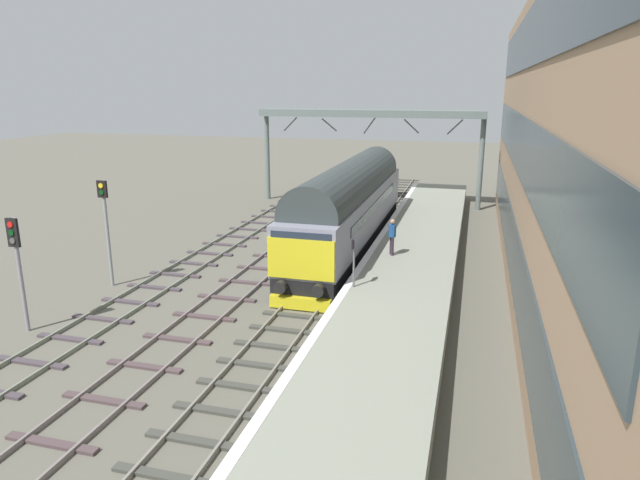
# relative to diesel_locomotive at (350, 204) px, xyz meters

# --- Properties ---
(ground_plane) EXTENTS (140.00, 140.00, 0.00)m
(ground_plane) POSITION_rel_diesel_locomotive_xyz_m (-0.00, -5.36, -2.48)
(ground_plane) COLOR #5F5D51
(ground_plane) RESTS_ON ground
(track_main) EXTENTS (2.50, 60.00, 0.15)m
(track_main) POSITION_rel_diesel_locomotive_xyz_m (-0.00, -5.36, -2.42)
(track_main) COLOR gray
(track_main) RESTS_ON ground
(track_adjacent_west) EXTENTS (2.50, 60.00, 0.15)m
(track_adjacent_west) POSITION_rel_diesel_locomotive_xyz_m (-3.23, -5.36, -2.42)
(track_adjacent_west) COLOR slate
(track_adjacent_west) RESTS_ON ground
(track_adjacent_far_west) EXTENTS (2.50, 60.00, 0.15)m
(track_adjacent_far_west) POSITION_rel_diesel_locomotive_xyz_m (-6.75, -5.36, -2.42)
(track_adjacent_far_west) COLOR gray
(track_adjacent_far_west) RESTS_ON ground
(station_platform) EXTENTS (4.00, 44.00, 1.01)m
(station_platform) POSITION_rel_diesel_locomotive_xyz_m (3.60, -5.36, -1.98)
(station_platform) COLOR gray
(station_platform) RESTS_ON ground
(station_building) EXTENTS (5.27, 39.70, 11.90)m
(station_building) POSITION_rel_diesel_locomotive_xyz_m (10.38, -4.10, 3.47)
(station_building) COLOR #A07E60
(station_building) RESTS_ON ground
(diesel_locomotive) EXTENTS (2.74, 17.56, 4.68)m
(diesel_locomotive) POSITION_rel_diesel_locomotive_xyz_m (0.00, 0.00, 0.00)
(diesel_locomotive) COLOR black
(diesel_locomotive) RESTS_ON ground
(signal_post_near) EXTENTS (0.44, 0.22, 4.09)m
(signal_post_near) POSITION_rel_diesel_locomotive_xyz_m (-8.70, -13.06, 0.17)
(signal_post_near) COLOR gray
(signal_post_near) RESTS_ON ground
(signal_post_mid) EXTENTS (0.44, 0.22, 4.59)m
(signal_post_mid) POSITION_rel_diesel_locomotive_xyz_m (-8.70, -8.16, 0.38)
(signal_post_mid) COLOR gray
(signal_post_mid) RESTS_ON ground
(platform_number_sign) EXTENTS (0.10, 0.44, 1.87)m
(platform_number_sign) POSITION_rel_diesel_locomotive_xyz_m (1.97, -8.24, -0.22)
(platform_number_sign) COLOR slate
(platform_number_sign) RESTS_ON station_platform
(waiting_passenger) EXTENTS (0.45, 0.47, 1.64)m
(waiting_passenger) POSITION_rel_diesel_locomotive_xyz_m (2.75, -3.66, -0.49)
(waiting_passenger) COLOR #342734
(waiting_passenger) RESTS_ON station_platform
(overhead_footbridge) EXTENTS (16.05, 2.00, 6.80)m
(overhead_footbridge) POSITION_rel_diesel_locomotive_xyz_m (-1.32, 12.30, 3.75)
(overhead_footbridge) COLOR slate
(overhead_footbridge) RESTS_ON ground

